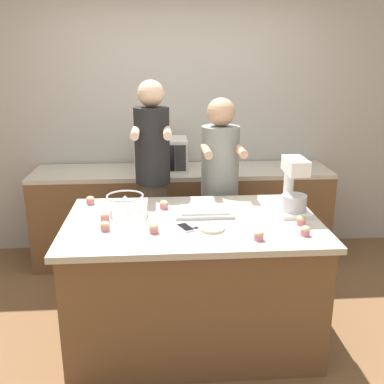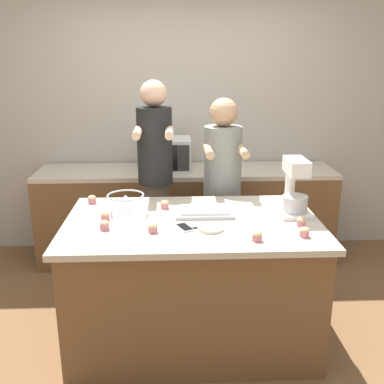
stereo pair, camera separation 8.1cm
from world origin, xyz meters
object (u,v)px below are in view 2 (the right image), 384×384
object	(u,v)px
mixing_bowl	(126,203)
cupcake_2	(288,198)
knife	(199,227)
cupcake_5	(153,228)
baking_tray	(204,211)
microwave_oven	(165,154)
stand_mixer	(294,190)
person_left	(156,181)
person_right	(222,190)
cupcake_1	(165,204)
cupcake_8	(92,199)
cupcake_7	(105,216)
cupcake_0	(104,225)
cell_phone	(185,227)
cupcake_3	(304,232)
cupcake_6	(257,236)
cupcake_4	(301,221)
small_plate	(211,229)

from	to	relation	value
mixing_bowl	cupcake_2	size ratio (longest dim) A/B	4.15
knife	cupcake_5	world-z (taller)	cupcake_5
baking_tray	microwave_oven	size ratio (longest dim) A/B	0.82
mixing_bowl	baking_tray	world-z (taller)	mixing_bowl
stand_mixer	cupcake_5	world-z (taller)	stand_mixer
person_left	person_right	size ratio (longest dim) A/B	1.09
person_right	cupcake_5	bearing A→B (deg)	-118.97
microwave_oven	baking_tray	bearing A→B (deg)	-76.80
cupcake_1	cupcake_8	world-z (taller)	same
microwave_oven	cupcake_7	bearing A→B (deg)	-106.10
cupcake_0	cell_phone	bearing A→B (deg)	0.32
person_left	cupcake_5	world-z (taller)	person_left
cupcake_3	cupcake_1	bearing A→B (deg)	146.83
cupcake_3	cupcake_8	distance (m)	1.55
cupcake_5	cell_phone	bearing A→B (deg)	17.46
cupcake_6	microwave_oven	bearing A→B (deg)	108.36
cupcake_1	cupcake_6	bearing A→B (deg)	-47.54
cupcake_2	cupcake_7	bearing A→B (deg)	-166.36
cupcake_4	person_left	bearing A→B (deg)	136.89
stand_mixer	baking_tray	size ratio (longest dim) A/B	0.98
microwave_oven	cupcake_6	bearing A→B (deg)	-71.64
knife	mixing_bowl	bearing A→B (deg)	149.61
microwave_oven	cupcake_3	size ratio (longest dim) A/B	7.85
cupcake_5	cupcake_1	bearing A→B (deg)	81.54
person_right	microwave_oven	xyz separation A→B (m)	(-0.48, 0.58, 0.18)
mixing_bowl	small_plate	size ratio (longest dim) A/B	1.59
mixing_bowl	person_left	bearing A→B (deg)	73.42
cupcake_0	cupcake_3	bearing A→B (deg)	-7.75
cell_phone	microwave_oven	bearing A→B (deg)	95.49
small_plate	knife	bearing A→B (deg)	150.00
mixing_bowl	cell_phone	xyz separation A→B (m)	(0.39, -0.29, -0.07)
mixing_bowl	cupcake_0	bearing A→B (deg)	-109.85
person_left	cupcake_3	size ratio (longest dim) A/B	28.57
mixing_bowl	cupcake_8	xyz separation A→B (m)	(-0.27, 0.23, -0.04)
cupcake_0	cupcake_8	xyz separation A→B (m)	(-0.17, 0.53, 0.00)
stand_mixer	mixing_bowl	size ratio (longest dim) A/B	1.52
small_plate	cupcake_1	distance (m)	0.51
person_left	cell_phone	size ratio (longest dim) A/B	11.00
person_right	small_plate	bearing A→B (deg)	-100.48
person_left	cupcake_8	bearing A→B (deg)	-140.33
cupcake_4	cupcake_6	size ratio (longest dim) A/B	1.00
mixing_bowl	microwave_oven	world-z (taller)	microwave_oven
cell_phone	cupcake_1	xyz separation A→B (m)	(-0.13, 0.39, 0.03)
cupcake_0	cupcake_8	world-z (taller)	same
cell_phone	cupcake_3	distance (m)	0.74
knife	cupcake_2	world-z (taller)	cupcake_2
cupcake_2	cupcake_4	bearing A→B (deg)	-94.34
small_plate	cupcake_6	xyz separation A→B (m)	(0.26, -0.18, 0.02)
cell_phone	cupcake_3	bearing A→B (deg)	-13.23
cell_phone	baking_tray	bearing A→B (deg)	61.31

